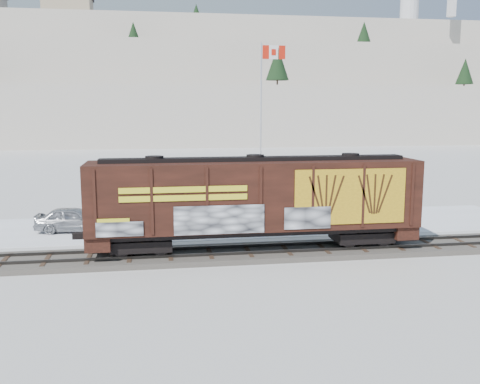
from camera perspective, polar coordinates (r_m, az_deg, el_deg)
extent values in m
plane|color=white|center=(27.95, 0.84, -6.80)|extent=(500.00, 500.00, 0.00)
cube|color=#59544C|center=(27.91, 0.84, -6.53)|extent=(50.00, 3.40, 0.28)
cube|color=#33302D|center=(27.17, 1.10, -6.49)|extent=(50.00, 0.10, 0.15)
cube|color=#33302D|center=(28.54, 0.60, -5.73)|extent=(50.00, 0.10, 0.15)
cube|color=white|center=(35.14, -1.24, -3.50)|extent=(40.00, 8.00, 0.03)
cube|color=white|center=(121.61, -6.84, 8.14)|extent=(360.00, 40.00, 12.00)
cube|color=white|center=(151.64, -7.32, 10.54)|extent=(360.00, 40.00, 24.00)
cube|color=white|center=(186.83, -7.68, 11.91)|extent=(360.00, 50.00, 35.00)
cone|color=black|center=(119.90, 4.02, 13.58)|extent=(5.04, 5.04, 7.38)
cone|color=black|center=(143.70, 22.86, 11.79)|extent=(4.20, 4.20, 6.15)
cone|color=black|center=(155.96, -11.31, 16.35)|extent=(3.92, 3.92, 5.74)
cone|color=black|center=(163.25, 13.08, 16.16)|extent=(4.48, 4.48, 6.56)
cone|color=black|center=(191.73, -4.69, 18.48)|extent=(4.20, 4.20, 6.15)
cube|color=tan|center=(193.07, -17.86, 17.90)|extent=(15.00, 12.00, 8.00)
cube|color=black|center=(27.36, -10.45, -5.40)|extent=(3.00, 2.00, 0.90)
cube|color=black|center=(29.38, 12.79, -4.48)|extent=(3.00, 2.00, 0.90)
cylinder|color=black|center=(26.65, -12.55, -5.85)|extent=(0.90, 0.12, 0.90)
cube|color=black|center=(27.67, 1.60, -3.97)|extent=(16.81, 2.40, 0.25)
cube|color=#37160F|center=(27.32, 1.62, -0.22)|extent=(16.81, 3.00, 3.42)
cube|color=black|center=(27.09, 1.63, 3.56)|extent=(15.47, 0.90, 0.20)
cube|color=gold|center=(27.06, 11.71, -0.49)|extent=(5.72, 0.03, 2.77)
cube|color=yellow|center=(25.32, -5.99, -0.19)|extent=(6.05, 0.02, 0.70)
cube|color=silver|center=(25.69, -2.19, -2.99)|extent=(4.37, 0.03, 1.40)
cylinder|color=silver|center=(41.60, 2.17, -1.43)|extent=(0.90, 0.90, 0.20)
cylinder|color=silver|center=(40.94, 2.22, 7.01)|extent=(0.14, 0.14, 12.41)
cube|color=red|center=(41.19, 2.77, 14.68)|extent=(0.50, 0.07, 1.00)
cube|color=white|center=(41.32, 3.61, 14.66)|extent=(0.70, 0.09, 1.00)
cube|color=red|center=(41.46, 4.51, 14.63)|extent=(0.50, 0.07, 1.00)
imported|color=#A4A5AB|center=(34.58, -17.35, -2.78)|extent=(4.68, 2.17, 1.55)
imported|color=silver|center=(33.74, -3.63, -2.52)|extent=(5.48, 2.74, 1.72)
imported|color=black|center=(36.36, 9.38, -2.03)|extent=(5.02, 2.34, 1.42)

